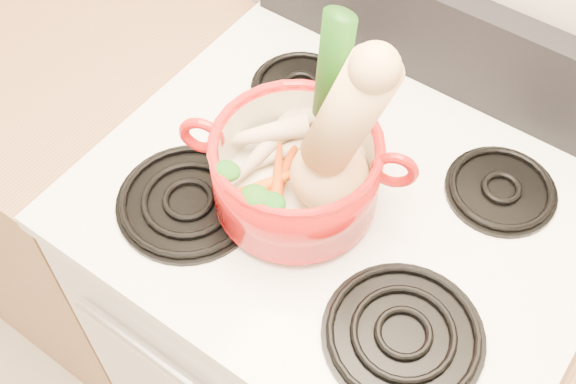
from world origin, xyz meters
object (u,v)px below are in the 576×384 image
Objects in this scene: stove_body at (333,330)px; leek at (329,103)px; dutch_oven at (296,170)px; squash at (351,142)px.

stove_body is 3.00× the size of leek.
leek reaches higher than dutch_oven.
leek reaches higher than squash.
squash is at bearing -67.26° from stove_body.
squash is (0.08, 0.01, 0.11)m from dutch_oven.
dutch_oven reaches higher than stove_body.
leek reaches higher than stove_body.
squash is 0.95× the size of leek.
squash reaches higher than dutch_oven.
stove_body is 0.58m from dutch_oven.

